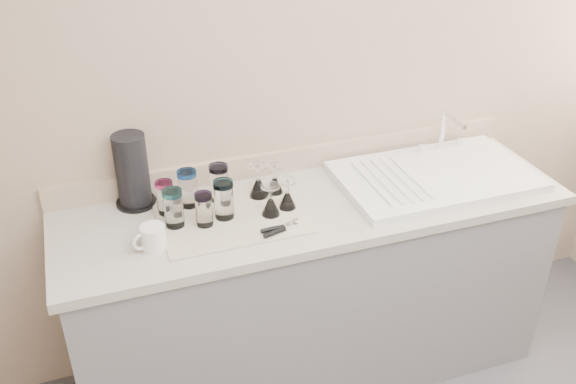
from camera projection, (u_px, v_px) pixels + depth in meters
name	position (u px, v px, depth m)	size (l,w,h in m)	color
room_envelope	(542.00, 217.00, 1.26)	(3.54, 3.50, 2.52)	#4A4A4E
counter_unit	(312.00, 290.00, 2.80)	(2.06, 0.62, 0.90)	slate
sink_unit	(435.00, 176.00, 2.72)	(0.82, 0.50, 0.22)	white
dish_towel	(231.00, 217.00, 2.47)	(0.55, 0.42, 0.01)	beige
tumbler_teal	(165.00, 197.00, 2.46)	(0.07, 0.07, 0.14)	white
tumbler_cyan	(188.00, 188.00, 2.50)	(0.08, 0.08, 0.15)	white
tumbler_purple	(219.00, 183.00, 2.53)	(0.08, 0.08, 0.15)	white
tumbler_magenta	(174.00, 208.00, 2.38)	(0.08, 0.08, 0.15)	white
tumbler_blue	(204.00, 209.00, 2.38)	(0.07, 0.07, 0.13)	white
tumbler_lavender	(224.00, 199.00, 2.42)	(0.08, 0.08, 0.15)	white
goblet_back_left	(258.00, 186.00, 2.58)	(0.08, 0.08, 0.14)	white
goblet_back_right	(275.00, 183.00, 2.60)	(0.07, 0.07, 0.12)	white
goblet_front_left	(271.00, 205.00, 2.46)	(0.07, 0.07, 0.13)	white
goblet_front_right	(287.00, 198.00, 2.50)	(0.07, 0.07, 0.12)	white
can_opener	(280.00, 229.00, 2.38)	(0.15, 0.06, 0.02)	silver
white_mug	(153.00, 238.00, 2.27)	(0.13, 0.11, 0.09)	white
paper_towel_roll	(132.00, 171.00, 2.49)	(0.16, 0.16, 0.30)	black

